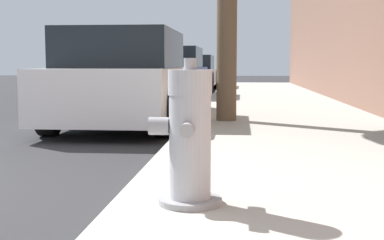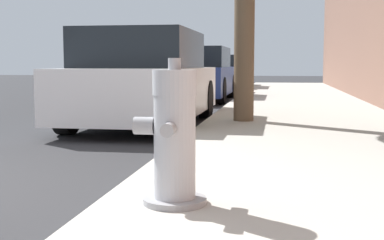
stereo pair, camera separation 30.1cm
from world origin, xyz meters
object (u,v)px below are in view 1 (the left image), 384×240
at_px(fire_hydrant, 189,139).
at_px(parked_car_far, 190,73).
at_px(parked_car_near, 125,81).
at_px(parked_car_mid, 170,75).

distance_m(fire_hydrant, parked_car_far, 16.11).
bearing_deg(parked_car_near, fire_hydrant, -73.79).
height_order(fire_hydrant, parked_car_far, parked_car_far).
distance_m(parked_car_mid, parked_car_far, 5.34).
xyz_separation_m(fire_hydrant, parked_car_far, (-1.52, 16.04, 0.11)).
xyz_separation_m(parked_car_near, parked_car_mid, (-0.08, 5.72, -0.03)).
bearing_deg(parked_car_far, parked_car_near, -89.60).
relative_size(parked_car_mid, parked_car_far, 0.92).
relative_size(fire_hydrant, parked_car_near, 0.20).
bearing_deg(parked_car_far, parked_car_mid, -90.05).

